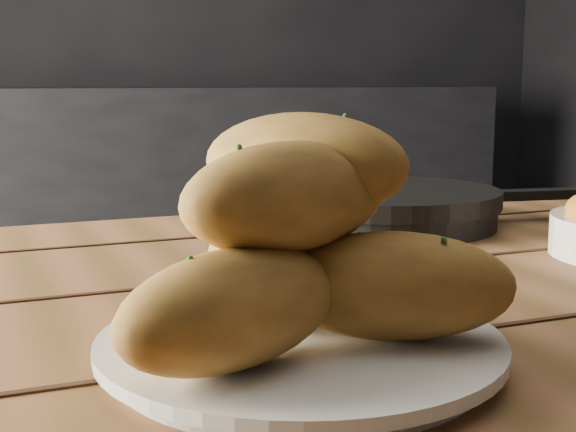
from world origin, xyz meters
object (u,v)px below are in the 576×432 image
Objects in this scene: table at (368,417)px; plate at (300,349)px; skillet at (387,206)px; bread_rolls at (296,244)px.

table is 5.52× the size of plate.
skillet is at bearing 58.40° from table.
plate is 0.62× the size of skillet.
bread_rolls is (-0.11, -0.11, 0.18)m from table.
bread_rolls is at bearing -135.02° from table.
plate is (-0.11, -0.12, 0.11)m from table.
plate is at bearing -133.87° from table.
bread_rolls is 0.66× the size of skillet.
table is 3.41× the size of skillet.
plate is at bearing -125.53° from skillet.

